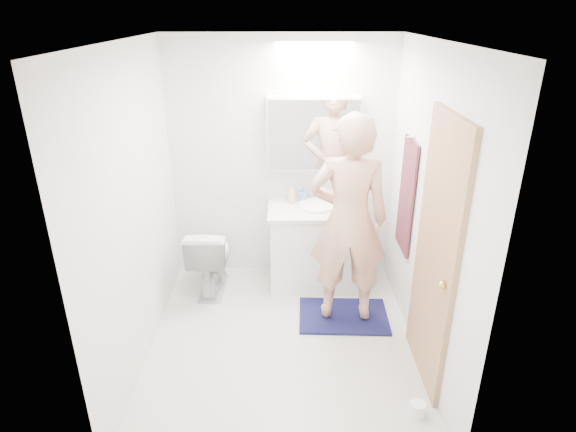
{
  "coord_description": "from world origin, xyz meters",
  "views": [
    {
      "loc": [
        0.01,
        -3.31,
        2.6
      ],
      "look_at": [
        0.05,
        0.25,
        1.05
      ],
      "focal_mm": 30.0,
      "sensor_mm": 36.0,
      "label": 1
    }
  ],
  "objects_px": {
    "medicine_cabinet": "(313,134)",
    "toilet": "(211,258)",
    "person": "(349,221)",
    "soap_bottle_b": "(303,194)",
    "toilet_paper_roll": "(418,409)",
    "vanity_cabinet": "(316,248)",
    "toothbrush_cup": "(343,198)",
    "soap_bottle_a": "(292,193)"
  },
  "relations": [
    {
      "from": "medicine_cabinet",
      "to": "toilet",
      "type": "bearing_deg",
      "value": -162.0
    },
    {
      "from": "person",
      "to": "soap_bottle_b",
      "type": "relative_size",
      "value": 11.14
    },
    {
      "from": "toilet_paper_roll",
      "to": "vanity_cabinet",
      "type": "bearing_deg",
      "value": 108.6
    },
    {
      "from": "toothbrush_cup",
      "to": "vanity_cabinet",
      "type": "bearing_deg",
      "value": -149.37
    },
    {
      "from": "vanity_cabinet",
      "to": "toilet",
      "type": "distance_m",
      "value": 1.05
    },
    {
      "from": "soap_bottle_b",
      "to": "toothbrush_cup",
      "type": "distance_m",
      "value": 0.4
    },
    {
      "from": "vanity_cabinet",
      "to": "soap_bottle_a",
      "type": "height_order",
      "value": "soap_bottle_a"
    },
    {
      "from": "medicine_cabinet",
      "to": "person",
      "type": "bearing_deg",
      "value": -72.88
    },
    {
      "from": "medicine_cabinet",
      "to": "soap_bottle_a",
      "type": "height_order",
      "value": "medicine_cabinet"
    },
    {
      "from": "person",
      "to": "medicine_cabinet",
      "type": "bearing_deg",
      "value": -70.38
    },
    {
      "from": "vanity_cabinet",
      "to": "soap_bottle_a",
      "type": "relative_size",
      "value": 4.55
    },
    {
      "from": "medicine_cabinet",
      "to": "toothbrush_cup",
      "type": "height_order",
      "value": "medicine_cabinet"
    },
    {
      "from": "soap_bottle_b",
      "to": "soap_bottle_a",
      "type": "bearing_deg",
      "value": -165.39
    },
    {
      "from": "vanity_cabinet",
      "to": "soap_bottle_a",
      "type": "bearing_deg",
      "value": 148.33
    },
    {
      "from": "vanity_cabinet",
      "to": "soap_bottle_b",
      "type": "bearing_deg",
      "value": 125.44
    },
    {
      "from": "person",
      "to": "soap_bottle_a",
      "type": "height_order",
      "value": "person"
    },
    {
      "from": "medicine_cabinet",
      "to": "toilet_paper_roll",
      "type": "bearing_deg",
      "value": -72.23
    },
    {
      "from": "vanity_cabinet",
      "to": "toothbrush_cup",
      "type": "distance_m",
      "value": 0.57
    },
    {
      "from": "toilet",
      "to": "soap_bottle_b",
      "type": "relative_size",
      "value": 4.23
    },
    {
      "from": "toothbrush_cup",
      "to": "toilet_paper_roll",
      "type": "height_order",
      "value": "toothbrush_cup"
    },
    {
      "from": "soap_bottle_a",
      "to": "toilet_paper_roll",
      "type": "bearing_deg",
      "value": -66.41
    },
    {
      "from": "toilet",
      "to": "soap_bottle_b",
      "type": "xyz_separation_m",
      "value": [
        0.91,
        0.29,
        0.55
      ]
    },
    {
      "from": "medicine_cabinet",
      "to": "toilet",
      "type": "xyz_separation_m",
      "value": [
        -1.0,
        -0.32,
        -1.15
      ]
    },
    {
      "from": "medicine_cabinet",
      "to": "toilet_paper_roll",
      "type": "xyz_separation_m",
      "value": [
        0.64,
        -1.98,
        -1.45
      ]
    },
    {
      "from": "toilet",
      "to": "toilet_paper_roll",
      "type": "height_order",
      "value": "toilet"
    },
    {
      "from": "soap_bottle_a",
      "to": "toilet",
      "type": "bearing_deg",
      "value": -161.58
    },
    {
      "from": "person",
      "to": "soap_bottle_a",
      "type": "xyz_separation_m",
      "value": [
        -0.46,
        0.77,
        -0.04
      ]
    },
    {
      "from": "vanity_cabinet",
      "to": "toilet",
      "type": "xyz_separation_m",
      "value": [
        -1.04,
        -0.11,
        -0.04
      ]
    },
    {
      "from": "vanity_cabinet",
      "to": "soap_bottle_b",
      "type": "relative_size",
      "value": 5.47
    },
    {
      "from": "vanity_cabinet",
      "to": "person",
      "type": "distance_m",
      "value": 0.87
    },
    {
      "from": "vanity_cabinet",
      "to": "toilet",
      "type": "relative_size",
      "value": 1.29
    },
    {
      "from": "person",
      "to": "toilet_paper_roll",
      "type": "relative_size",
      "value": 16.65
    },
    {
      "from": "medicine_cabinet",
      "to": "person",
      "type": "xyz_separation_m",
      "value": [
        0.26,
        -0.83,
        -0.54
      ]
    },
    {
      "from": "vanity_cabinet",
      "to": "toothbrush_cup",
      "type": "xyz_separation_m",
      "value": [
        0.27,
        0.16,
        0.47
      ]
    },
    {
      "from": "soap_bottle_a",
      "to": "person",
      "type": "bearing_deg",
      "value": -59.19
    },
    {
      "from": "toothbrush_cup",
      "to": "toilet_paper_roll",
      "type": "xyz_separation_m",
      "value": [
        0.33,
        -1.93,
        -0.81
      ]
    },
    {
      "from": "toothbrush_cup",
      "to": "toilet",
      "type": "bearing_deg",
      "value": -168.14
    },
    {
      "from": "toothbrush_cup",
      "to": "soap_bottle_b",
      "type": "bearing_deg",
      "value": 177.13
    },
    {
      "from": "toilet",
      "to": "toilet_paper_roll",
      "type": "distance_m",
      "value": 2.35
    },
    {
      "from": "soap_bottle_b",
      "to": "toothbrush_cup",
      "type": "relative_size",
      "value": 1.81
    },
    {
      "from": "medicine_cabinet",
      "to": "soap_bottle_a",
      "type": "distance_m",
      "value": 0.62
    },
    {
      "from": "person",
      "to": "toothbrush_cup",
      "type": "height_order",
      "value": "person"
    }
  ]
}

